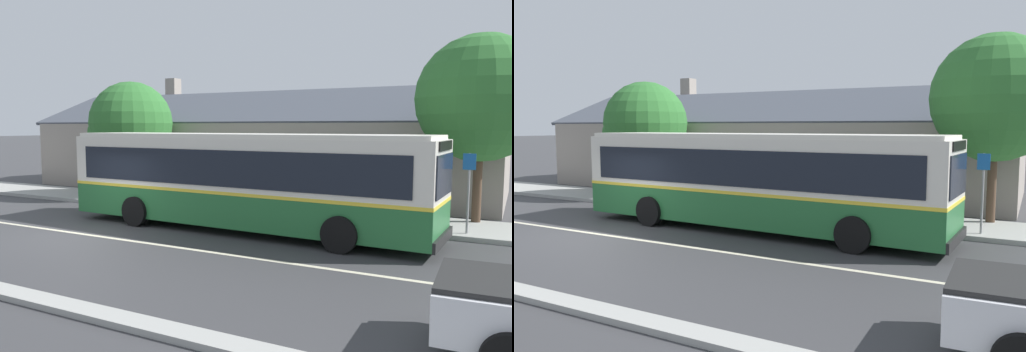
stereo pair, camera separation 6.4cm
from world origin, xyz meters
TOP-DOWN VIEW (x-y plane):
  - ground_plane at (0.00, 0.00)m, footprint 300.00×300.00m
  - sidewalk_far at (0.00, 6.00)m, footprint 60.00×3.00m
  - lane_divider_stripe at (0.00, 0.00)m, footprint 60.00×0.16m
  - community_building at (-0.64, 13.17)m, footprint 24.62×9.19m
  - transit_bus at (3.99, 2.90)m, footprint 12.51×3.06m
  - bench_by_building at (-4.11, 5.32)m, footprint 1.68×0.51m
  - bench_down_street at (-0.38, 5.29)m, footprint 1.62×0.51m
  - street_tree_primary at (10.64, 7.16)m, footprint 4.19×4.19m
  - street_tree_secondary at (-4.24, 6.71)m, footprint 3.81×3.81m
  - bus_stop_sign at (10.54, 4.99)m, footprint 0.36×0.07m

SIDE VIEW (x-z plane):
  - ground_plane at x=0.00m, z-range 0.00..0.00m
  - lane_divider_stripe at x=0.00m, z-range 0.00..0.01m
  - sidewalk_far at x=0.00m, z-range 0.00..0.15m
  - bench_down_street at x=-0.38m, z-range 0.10..1.04m
  - bench_by_building at x=-4.11m, z-range 0.10..1.04m
  - bus_stop_sign at x=10.54m, z-range 0.44..2.84m
  - transit_bus at x=3.99m, z-range 0.12..3.22m
  - community_building at x=-0.64m, z-range -1.26..4.99m
  - street_tree_secondary at x=-4.24m, z-range 0.64..6.04m
  - street_tree_primary at x=10.64m, z-range 0.95..7.30m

